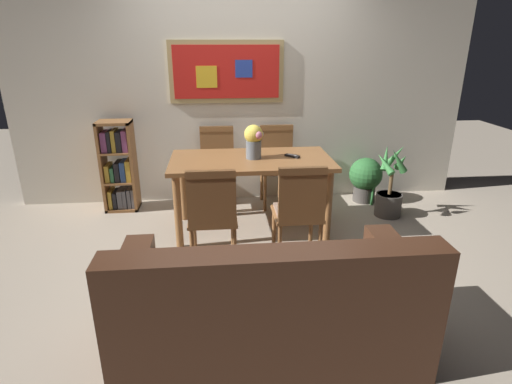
{
  "coord_description": "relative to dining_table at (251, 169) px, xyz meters",
  "views": [
    {
      "loc": [
        -0.31,
        -3.29,
        1.83
      ],
      "look_at": [
        -0.0,
        -0.14,
        0.65
      ],
      "focal_mm": 28.74,
      "sensor_mm": 36.0,
      "label": 1
    }
  ],
  "objects": [
    {
      "name": "bookshelf",
      "position": [
        -1.41,
        0.7,
        -0.17
      ],
      "size": [
        0.36,
        0.28,
        1.01
      ],
      "color": "brown",
      "rests_on": "ground_plane"
    },
    {
      "name": "flower_vase",
      "position": [
        0.03,
        0.01,
        0.28
      ],
      "size": [
        0.19,
        0.19,
        0.32
      ],
      "color": "slate",
      "rests_on": "dining_table"
    },
    {
      "name": "potted_ivy",
      "position": [
        1.41,
        0.66,
        -0.36
      ],
      "size": [
        0.39,
        0.39,
        0.57
      ],
      "color": "#4C4742",
      "rests_on": "ground_plane"
    },
    {
      "name": "potted_palm",
      "position": [
        1.53,
        0.21,
        -0.37
      ],
      "size": [
        0.37,
        0.36,
        0.79
      ],
      "color": "#4C4742",
      "rests_on": "ground_plane"
    },
    {
      "name": "tv_remote",
      "position": [
        0.4,
        0.02,
        0.11
      ],
      "size": [
        0.14,
        0.14,
        0.02
      ],
      "color": "black",
      "rests_on": "dining_table"
    },
    {
      "name": "dining_chair_far_right",
      "position": [
        0.36,
        0.72,
        -0.12
      ],
      "size": [
        0.4,
        0.41,
        0.91
      ],
      "color": "brown",
      "rests_on": "ground_plane"
    },
    {
      "name": "wall_back_with_painting",
      "position": [
        -0.01,
        0.97,
        0.65
      ],
      "size": [
        5.2,
        0.14,
        2.6
      ],
      "color": "silver",
      "rests_on": "ground_plane"
    },
    {
      "name": "leather_couch",
      "position": [
        -0.04,
        -1.76,
        -0.34
      ],
      "size": [
        1.8,
        0.84,
        0.84
      ],
      "color": "#472819",
      "rests_on": "ground_plane"
    },
    {
      "name": "dining_chair_near_left",
      "position": [
        -0.38,
        -0.74,
        -0.12
      ],
      "size": [
        0.4,
        0.41,
        0.91
      ],
      "color": "brown",
      "rests_on": "ground_plane"
    },
    {
      "name": "dining_table",
      "position": [
        0.0,
        0.0,
        0.0
      ],
      "size": [
        1.55,
        0.82,
        0.75
      ],
      "color": "brown",
      "rests_on": "ground_plane"
    },
    {
      "name": "dining_chair_near_right",
      "position": [
        0.33,
        -0.73,
        -0.12
      ],
      "size": [
        0.4,
        0.41,
        0.91
      ],
      "color": "brown",
      "rests_on": "ground_plane"
    },
    {
      "name": "dining_chair_far_left",
      "position": [
        -0.33,
        0.71,
        -0.12
      ],
      "size": [
        0.4,
        0.41,
        0.91
      ],
      "color": "brown",
      "rests_on": "ground_plane"
    },
    {
      "name": "ground_plane",
      "position": [
        -0.01,
        -0.5,
        -0.65
      ],
      "size": [
        12.0,
        12.0,
        0.0
      ],
      "primitive_type": "plane",
      "color": "tan"
    }
  ]
}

